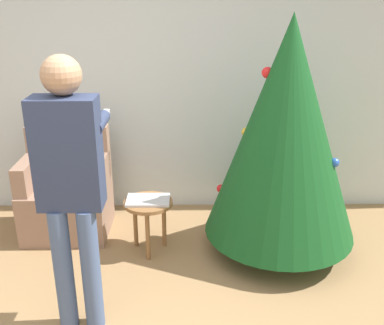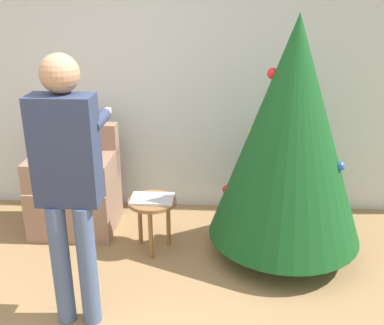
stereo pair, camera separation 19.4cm
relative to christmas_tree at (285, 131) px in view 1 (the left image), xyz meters
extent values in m
cube|color=silver|center=(-1.17, 0.87, 0.30)|extent=(8.00, 0.06, 2.70)
cylinder|color=brown|center=(0.00, 0.00, -0.96)|extent=(0.10, 0.10, 0.18)
cone|color=#144C1E|center=(0.00, 0.00, 0.00)|extent=(1.22, 1.22, 1.74)
sphere|color=red|center=(-0.16, 0.06, 0.43)|extent=(0.09, 0.09, 0.09)
sphere|color=#2856B2|center=(0.36, -0.14, -0.21)|extent=(0.07, 0.07, 0.07)
sphere|color=#B23399|center=(-0.08, 0.15, 0.41)|extent=(0.07, 0.07, 0.07)
sphere|color=gold|center=(-0.27, 0.22, -0.08)|extent=(0.08, 0.08, 0.08)
sphere|color=#2856B2|center=(-0.13, 0.24, 0.13)|extent=(0.08, 0.08, 0.08)
sphere|color=red|center=(-0.47, 0.23, -0.59)|extent=(0.07, 0.07, 0.07)
cube|color=#93705B|center=(-1.83, 0.31, -0.82)|extent=(0.72, 0.61, 0.45)
cube|color=#93705B|center=(-1.83, 0.54, -0.35)|extent=(0.72, 0.14, 0.48)
cube|color=#93705B|center=(-2.13, 0.31, -0.47)|extent=(0.12, 0.54, 0.25)
cube|color=#93705B|center=(-1.52, 0.31, -0.47)|extent=(0.12, 0.54, 0.25)
cylinder|color=#475B84|center=(-1.53, -0.92, -0.63)|extent=(0.12, 0.12, 0.84)
cylinder|color=#475B84|center=(-1.36, -0.92, -0.63)|extent=(0.12, 0.12, 0.84)
cube|color=#2D3856|center=(-1.45, -0.86, 0.13)|extent=(0.38, 0.20, 0.67)
sphere|color=tan|center=(-1.45, -0.82, 0.57)|extent=(0.23, 0.23, 0.23)
cylinder|color=#2D3856|center=(-1.61, -0.67, 0.26)|extent=(0.08, 0.30, 0.08)
cylinder|color=#2D3856|center=(-1.28, -0.67, 0.26)|extent=(0.08, 0.30, 0.08)
cube|color=white|center=(-1.28, -0.48, 0.26)|extent=(0.04, 0.14, 0.04)
cylinder|color=olive|center=(-1.07, -0.01, -0.61)|extent=(0.40, 0.40, 0.03)
cylinder|color=olive|center=(-1.07, -0.15, -0.84)|extent=(0.04, 0.04, 0.43)
cylinder|color=olive|center=(-0.95, 0.06, -0.84)|extent=(0.04, 0.04, 0.43)
cylinder|color=olive|center=(-1.20, 0.06, -0.84)|extent=(0.04, 0.04, 0.43)
cube|color=silver|center=(-1.07, -0.01, -0.58)|extent=(0.35, 0.23, 0.02)
camera|label=1|loc=(-0.75, -3.30, 1.01)|focal=42.00mm
camera|label=2|loc=(-0.56, -3.29, 1.01)|focal=42.00mm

